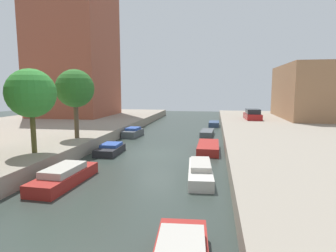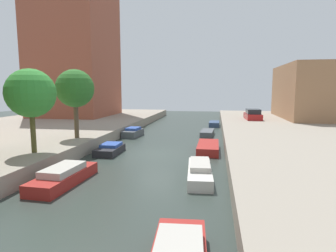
{
  "view_description": "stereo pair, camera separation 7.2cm",
  "coord_description": "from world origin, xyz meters",
  "px_view_note": "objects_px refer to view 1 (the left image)",
  "views": [
    {
      "loc": [
        4.2,
        -20.19,
        4.82
      ],
      "look_at": [
        0.03,
        4.56,
        1.54
      ],
      "focal_mm": 29.94,
      "sensor_mm": 36.0,
      "label": 1
    },
    {
      "loc": [
        4.27,
        -20.18,
        4.82
      ],
      "look_at": [
        0.03,
        4.56,
        1.54
      ],
      "focal_mm": 29.94,
      "sensor_mm": 36.0,
      "label": 2
    }
  ],
  "objects_px": {
    "moored_boat_right_2": "(200,171)",
    "moored_boat_right_5": "(214,124)",
    "street_tree_2": "(31,94)",
    "parked_car": "(252,115)",
    "moored_boat_right_3": "(208,148)",
    "moored_boat_left_3": "(133,133)",
    "moored_boat_left_1": "(64,176)",
    "low_block_right": "(321,92)",
    "apartment_tower_far": "(74,41)",
    "moored_boat_right_4": "(207,133)",
    "street_tree_3": "(75,89)",
    "moored_boat_left_2": "(110,149)"
  },
  "relations": [
    {
      "from": "moored_boat_left_3",
      "to": "street_tree_2",
      "type": "bearing_deg",
      "value": -101.52
    },
    {
      "from": "parked_car",
      "to": "moored_boat_left_3",
      "type": "height_order",
      "value": "parked_car"
    },
    {
      "from": "low_block_right",
      "to": "moored_boat_right_4",
      "type": "relative_size",
      "value": 3.77
    },
    {
      "from": "apartment_tower_far",
      "to": "moored_boat_left_3",
      "type": "relative_size",
      "value": 6.85
    },
    {
      "from": "street_tree_2",
      "to": "moored_boat_left_1",
      "type": "height_order",
      "value": "street_tree_2"
    },
    {
      "from": "moored_boat_right_2",
      "to": "moored_boat_right_5",
      "type": "distance_m",
      "value": 22.24
    },
    {
      "from": "moored_boat_left_3",
      "to": "moored_boat_right_4",
      "type": "height_order",
      "value": "moored_boat_left_3"
    },
    {
      "from": "street_tree_3",
      "to": "moored_boat_right_3",
      "type": "bearing_deg",
      "value": 6.54
    },
    {
      "from": "moored_boat_right_4",
      "to": "moored_boat_right_5",
      "type": "relative_size",
      "value": 1.14
    },
    {
      "from": "moored_boat_right_5",
      "to": "apartment_tower_far",
      "type": "bearing_deg",
      "value": 175.82
    },
    {
      "from": "low_block_right",
      "to": "moored_boat_right_5",
      "type": "relative_size",
      "value": 4.31
    },
    {
      "from": "moored_boat_left_1",
      "to": "moored_boat_right_4",
      "type": "distance_m",
      "value": 17.92
    },
    {
      "from": "street_tree_2",
      "to": "parked_car",
      "type": "xyz_separation_m",
      "value": [
        15.58,
        22.04,
        -3.02
      ]
    },
    {
      "from": "street_tree_2",
      "to": "street_tree_3",
      "type": "relative_size",
      "value": 0.94
    },
    {
      "from": "street_tree_2",
      "to": "parked_car",
      "type": "bearing_deg",
      "value": 54.75
    },
    {
      "from": "moored_boat_right_2",
      "to": "moored_boat_right_3",
      "type": "bearing_deg",
      "value": 87.75
    },
    {
      "from": "moored_boat_left_2",
      "to": "parked_car",
      "type": "bearing_deg",
      "value": 54.35
    },
    {
      "from": "parked_car",
      "to": "moored_boat_right_3",
      "type": "distance_m",
      "value": 16.4
    },
    {
      "from": "low_block_right",
      "to": "street_tree_2",
      "type": "xyz_separation_m",
      "value": [
        -24.61,
        -25.15,
        0.04
      ]
    },
    {
      "from": "moored_boat_left_1",
      "to": "moored_boat_left_2",
      "type": "distance_m",
      "value": 6.9
    },
    {
      "from": "moored_boat_left_1",
      "to": "moored_boat_right_2",
      "type": "xyz_separation_m",
      "value": [
        6.83,
        2.11,
        -0.02
      ]
    },
    {
      "from": "apartment_tower_far",
      "to": "moored_boat_right_2",
      "type": "relative_size",
      "value": 4.6
    },
    {
      "from": "parked_car",
      "to": "moored_boat_right_3",
      "type": "relative_size",
      "value": 0.98
    },
    {
      "from": "parked_car",
      "to": "moored_boat_right_4",
      "type": "height_order",
      "value": "parked_car"
    },
    {
      "from": "moored_boat_right_2",
      "to": "moored_boat_right_3",
      "type": "xyz_separation_m",
      "value": [
        0.27,
        6.75,
        -0.06
      ]
    },
    {
      "from": "low_block_right",
      "to": "street_tree_3",
      "type": "bearing_deg",
      "value": -141.19
    },
    {
      "from": "moored_boat_right_2",
      "to": "moored_boat_right_5",
      "type": "bearing_deg",
      "value": 88.39
    },
    {
      "from": "apartment_tower_far",
      "to": "street_tree_3",
      "type": "bearing_deg",
      "value": -62.63
    },
    {
      "from": "moored_boat_left_3",
      "to": "moored_boat_right_5",
      "type": "xyz_separation_m",
      "value": [
        8.19,
        9.68,
        -0.1
      ]
    },
    {
      "from": "moored_boat_right_2",
      "to": "moored_boat_right_4",
      "type": "distance_m",
      "value": 14.47
    },
    {
      "from": "moored_boat_right_3",
      "to": "low_block_right",
      "type": "bearing_deg",
      "value": 52.53
    },
    {
      "from": "moored_boat_right_3",
      "to": "parked_car",
      "type": "bearing_deg",
      "value": 71.35
    },
    {
      "from": "moored_boat_right_4",
      "to": "moored_boat_right_5",
      "type": "height_order",
      "value": "moored_boat_right_5"
    },
    {
      "from": "moored_boat_right_3",
      "to": "street_tree_2",
      "type": "bearing_deg",
      "value": -147.7
    },
    {
      "from": "low_block_right",
      "to": "parked_car",
      "type": "distance_m",
      "value": 10.01
    },
    {
      "from": "parked_car",
      "to": "moored_boat_right_4",
      "type": "xyz_separation_m",
      "value": [
        -5.54,
        -7.77,
        -1.28
      ]
    },
    {
      "from": "street_tree_2",
      "to": "street_tree_3",
      "type": "xyz_separation_m",
      "value": [
        -0.0,
        5.36,
        0.29
      ]
    },
    {
      "from": "moored_boat_right_5",
      "to": "moored_boat_left_1",
      "type": "bearing_deg",
      "value": -107.02
    },
    {
      "from": "moored_boat_right_3",
      "to": "moored_boat_right_4",
      "type": "distance_m",
      "value": 7.73
    },
    {
      "from": "moored_boat_left_1",
      "to": "street_tree_2",
      "type": "bearing_deg",
      "value": 144.52
    },
    {
      "from": "apartment_tower_far",
      "to": "moored_boat_left_3",
      "type": "xyz_separation_m",
      "value": [
        11.9,
        -11.14,
        -11.31
      ]
    },
    {
      "from": "moored_boat_left_1",
      "to": "moored_boat_right_5",
      "type": "relative_size",
      "value": 1.47
    },
    {
      "from": "street_tree_2",
      "to": "moored_boat_right_2",
      "type": "distance_m",
      "value": 10.93
    },
    {
      "from": "street_tree_3",
      "to": "moored_boat_left_3",
      "type": "height_order",
      "value": "street_tree_3"
    },
    {
      "from": "low_block_right",
      "to": "moored_boat_left_2",
      "type": "xyz_separation_m",
      "value": [
        -21.56,
        -20.57,
        -4.21
      ]
    },
    {
      "from": "moored_boat_left_1",
      "to": "moored_boat_right_2",
      "type": "distance_m",
      "value": 7.14
    },
    {
      "from": "street_tree_2",
      "to": "moored_boat_right_5",
      "type": "relative_size",
      "value": 1.62
    },
    {
      "from": "low_block_right",
      "to": "moored_boat_left_3",
      "type": "xyz_separation_m",
      "value": [
        -22.1,
        -12.81,
        -4.13
      ]
    },
    {
      "from": "apartment_tower_far",
      "to": "moored_boat_left_1",
      "type": "xyz_separation_m",
      "value": [
        12.65,
        -25.81,
        -11.32
      ]
    },
    {
      "from": "street_tree_3",
      "to": "moored_boat_left_3",
      "type": "distance_m",
      "value": 8.66
    }
  ]
}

